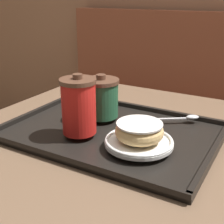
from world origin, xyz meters
The scene contains 8 objects.
booth_bench centered at (0.06, 0.87, 0.32)m, with size 1.76×0.44×1.00m.
cafe_table centered at (0.00, 0.00, 0.56)m, with size 0.83×0.86×0.74m.
serving_tray centered at (-0.01, 0.00, 0.75)m, with size 0.53×0.38×0.02m.
coffee_cup_front centered at (-0.07, -0.07, 0.83)m, with size 0.09×0.09×0.15m.
coffee_cup_rear centered at (-0.08, 0.05, 0.82)m, with size 0.10×0.10×0.12m.
plate_with_chocolate_donut centered at (0.09, -0.06, 0.77)m, with size 0.16×0.16×0.01m.
donut_chocolate_glazed centered at (0.09, -0.06, 0.80)m, with size 0.11×0.11×0.04m.
spoon centered at (0.14, 0.14, 0.77)m, with size 0.13×0.10×0.01m.
Camera 1 is at (0.35, -0.65, 1.09)m, focal length 50.00 mm.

